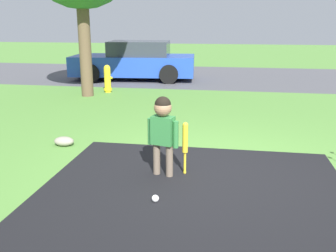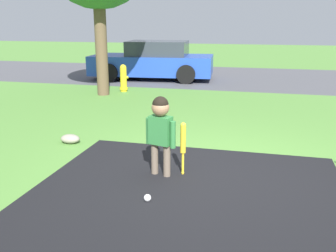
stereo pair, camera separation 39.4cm
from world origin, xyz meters
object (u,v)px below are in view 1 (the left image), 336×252
(baseball_bat, at_px, (185,141))
(sports_ball, at_px, (155,198))
(fire_hydrant, at_px, (107,79))
(parked_car, at_px, (135,61))
(child, at_px, (163,125))

(baseball_bat, height_order, sports_ball, baseball_bat)
(sports_ball, relative_size, fire_hydrant, 0.11)
(sports_ball, xyz_separation_m, parked_car, (-2.56, 9.08, 0.59))
(baseball_bat, height_order, fire_hydrant, fire_hydrant)
(sports_ball, relative_size, parked_car, 0.02)
(baseball_bat, height_order, parked_car, parked_car)
(child, height_order, parked_car, parked_car)
(child, height_order, sports_ball, child)
(baseball_bat, distance_m, fire_hydrant, 6.35)
(fire_hydrant, bearing_deg, baseball_bat, -62.32)
(fire_hydrant, bearing_deg, sports_ball, -67.27)
(child, relative_size, sports_ball, 12.85)
(sports_ball, bearing_deg, baseball_bat, 75.19)
(fire_hydrant, height_order, parked_car, parked_car)
(baseball_bat, bearing_deg, child, -161.79)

